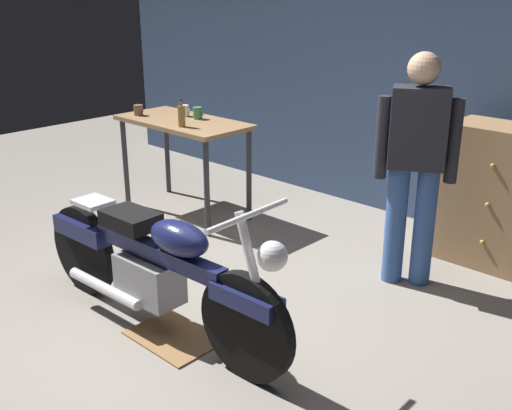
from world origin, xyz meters
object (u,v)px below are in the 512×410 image
at_px(mug_brown_stoneware, 139,110).
at_px(person_standing, 416,161).
at_px(mug_green_speckled, 198,113).
at_px(mug_white_ceramic, 185,111).
at_px(wooden_dresser, 500,197).
at_px(bottle, 181,116).
at_px(motorcycle, 155,266).

bearing_deg(mug_brown_stoneware, person_standing, 6.38).
bearing_deg(mug_green_speckled, mug_white_ceramic, 179.71).
bearing_deg(wooden_dresser, mug_brown_stoneware, -161.32).
height_order(mug_brown_stoneware, mug_green_speckled, mug_green_speckled).
bearing_deg(mug_white_ceramic, person_standing, 0.75).
bearing_deg(bottle, person_standing, 9.27).
xyz_separation_m(motorcycle, mug_white_ceramic, (-1.62, 1.65, 0.50)).
bearing_deg(wooden_dresser, mug_white_ceramic, -164.31).
relative_size(person_standing, mug_green_speckled, 14.01).
bearing_deg(wooden_dresser, person_standing, -114.56).
bearing_deg(mug_white_ceramic, bottle, -44.56).
distance_m(wooden_dresser, mug_white_ceramic, 2.89).
bearing_deg(mug_white_ceramic, mug_brown_stoneware, -142.00).
xyz_separation_m(motorcycle, mug_brown_stoneware, (-1.97, 1.37, 0.50)).
bearing_deg(person_standing, wooden_dresser, -144.63).
xyz_separation_m(wooden_dresser, bottle, (-2.44, -1.08, 0.45)).
height_order(mug_green_speckled, bottle, bottle).
relative_size(motorcycle, mug_green_speckled, 18.39).
relative_size(mug_white_ceramic, mug_brown_stoneware, 0.90).
relative_size(mug_green_speckled, bottle, 0.49).
distance_m(person_standing, mug_green_speckled, 2.24).
xyz_separation_m(mug_white_ceramic, mug_green_speckled, (0.18, -0.00, 0.00)).
height_order(motorcycle, mug_white_ceramic, mug_white_ceramic).
relative_size(wooden_dresser, mug_white_ceramic, 10.29).
xyz_separation_m(person_standing, mug_white_ceramic, (-2.41, -0.03, 0.03)).
xyz_separation_m(motorcycle, person_standing, (0.80, 1.68, 0.48)).
bearing_deg(mug_brown_stoneware, bottle, -2.81).
distance_m(wooden_dresser, mug_green_speckled, 2.72).
height_order(person_standing, mug_green_speckled, person_standing).
relative_size(mug_brown_stoneware, mug_green_speckled, 1.00).
bearing_deg(mug_white_ceramic, motorcycle, -45.61).
bearing_deg(mug_white_ceramic, wooden_dresser, 15.69).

